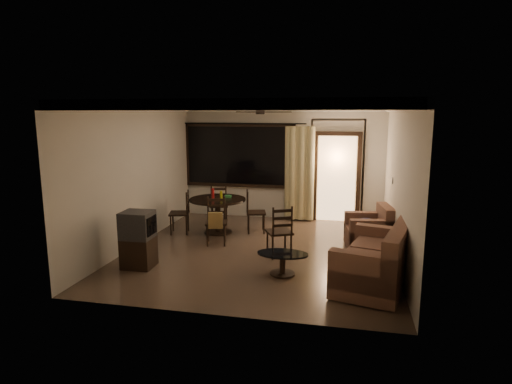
% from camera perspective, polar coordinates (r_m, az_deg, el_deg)
% --- Properties ---
extents(ground, '(5.50, 5.50, 0.00)m').
position_cam_1_polar(ground, '(8.36, 0.53, -7.85)').
color(ground, '#7F6651').
rests_on(ground, ground).
extents(room_shell, '(5.50, 6.70, 5.50)m').
position_cam_1_polar(room_shell, '(9.64, 6.16, 5.65)').
color(room_shell, beige).
rests_on(room_shell, ground).
extents(dining_table, '(1.24, 1.24, 0.99)m').
position_cam_1_polar(dining_table, '(9.50, -5.12, -1.85)').
color(dining_table, black).
rests_on(dining_table, ground).
extents(dining_chair_west, '(0.51, 0.51, 0.95)m').
position_cam_1_polar(dining_chair_west, '(9.64, -10.08, -3.79)').
color(dining_chair_west, black).
rests_on(dining_chair_west, ground).
extents(dining_chair_east, '(0.51, 0.51, 0.95)m').
position_cam_1_polar(dining_chair_east, '(9.57, -0.08, -3.73)').
color(dining_chair_east, black).
rests_on(dining_chair_east, ground).
extents(dining_chair_south, '(0.51, 0.55, 0.95)m').
position_cam_1_polar(dining_chair_south, '(8.74, -5.33, -5.01)').
color(dining_chair_south, black).
rests_on(dining_chair_south, ground).
extents(dining_chair_north, '(0.51, 0.51, 0.95)m').
position_cam_1_polar(dining_chair_north, '(10.33, -4.92, -2.71)').
color(dining_chair_north, black).
rests_on(dining_chair_north, ground).
extents(tv_cabinet, '(0.54, 0.48, 0.98)m').
position_cam_1_polar(tv_cabinet, '(7.65, -15.43, -6.10)').
color(tv_cabinet, black).
rests_on(tv_cabinet, ground).
extents(sofa, '(1.35, 1.95, 0.94)m').
position_cam_1_polar(sofa, '(6.90, 15.98, -8.97)').
color(sofa, '#462D20').
rests_on(sofa, ground).
extents(armchair, '(0.95, 0.95, 0.84)m').
position_cam_1_polar(armchair, '(8.73, 15.09, -5.06)').
color(armchair, '#462D20').
rests_on(armchair, ground).
extents(coffee_table, '(0.84, 0.51, 0.37)m').
position_cam_1_polar(coffee_table, '(7.13, 3.56, -9.06)').
color(coffee_table, black).
rests_on(coffee_table, ground).
extents(side_chair, '(0.58, 0.58, 0.98)m').
position_cam_1_polar(side_chair, '(7.98, 3.12, -6.57)').
color(side_chair, black).
rests_on(side_chair, ground).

